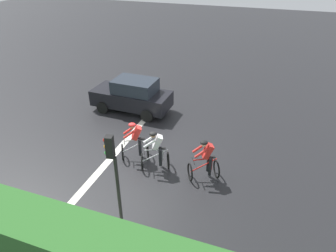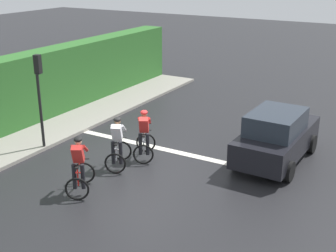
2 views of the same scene
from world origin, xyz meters
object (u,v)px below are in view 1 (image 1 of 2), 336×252
(cyclist_mid, at_px, (135,142))
(car_black, at_px, (132,95))
(traffic_light_near_crossing, at_px, (114,171))
(cyclist_second, at_px, (156,151))
(cyclist_lead, at_px, (205,160))

(cyclist_mid, height_order, car_black, car_black)
(cyclist_mid, height_order, traffic_light_near_crossing, traffic_light_near_crossing)
(car_black, distance_m, traffic_light_near_crossing, 8.05)
(traffic_light_near_crossing, bearing_deg, cyclist_second, -178.97)
(cyclist_mid, xyz_separation_m, traffic_light_near_crossing, (3.48, 1.07, 1.43))
(cyclist_mid, relative_size, traffic_light_near_crossing, 0.50)
(cyclist_mid, bearing_deg, cyclist_lead, 84.54)
(cyclist_lead, distance_m, car_black, 6.41)
(cyclist_mid, distance_m, car_black, 4.33)
(cyclist_lead, distance_m, traffic_light_near_crossing, 3.97)
(car_black, bearing_deg, cyclist_mid, 27.15)
(cyclist_lead, height_order, cyclist_mid, same)
(cyclist_second, distance_m, car_black, 5.15)
(cyclist_mid, relative_size, car_black, 0.40)
(cyclist_second, xyz_separation_m, traffic_light_near_crossing, (3.14, 0.06, 1.43))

